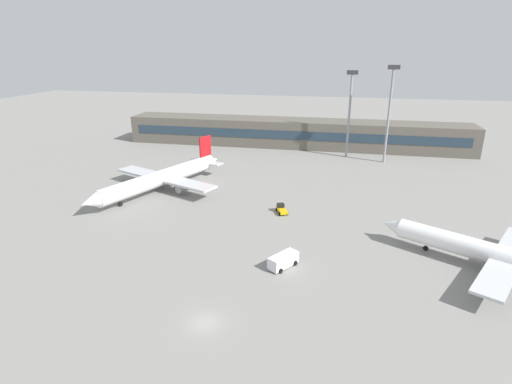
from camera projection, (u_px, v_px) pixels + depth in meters
The scene contains 8 objects.
ground_plane at pixel (264, 206), 87.45m from camera, with size 400.00×400.00×0.00m, color gray.
terminal_building at pixel (295, 133), 137.49m from camera, with size 113.97×12.13×9.00m.
airplane_near at pixel (499, 256), 61.02m from camera, with size 33.61×24.41×9.13m.
airplane_mid at pixel (161, 178), 95.29m from camera, with size 28.34×39.43×10.27m.
baggage_tug_yellow at pixel (281, 209), 83.59m from camera, with size 2.93×3.90×1.75m.
service_van_white at pixel (283, 260), 63.06m from camera, with size 4.57×5.43×2.08m.
floodlight_tower_west at pixel (350, 108), 120.70m from camera, with size 3.20×0.80×25.73m.
floodlight_tower_east at pixel (389, 108), 114.56m from camera, with size 3.20×0.80×27.49m.
Camera 1 is at (14.74, -39.87, 32.61)m, focal length 28.51 mm.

